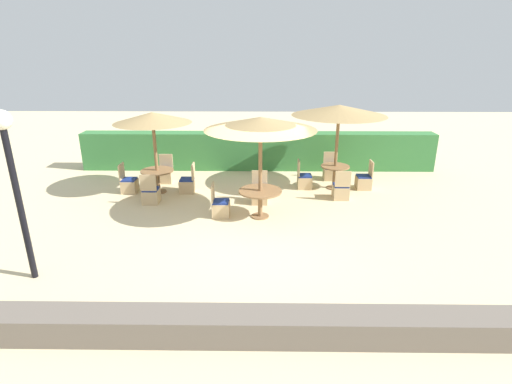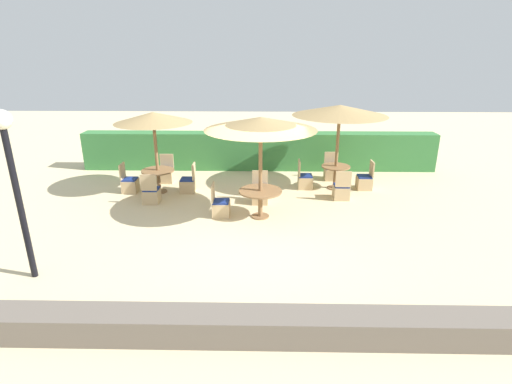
{
  "view_description": "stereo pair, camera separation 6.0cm",
  "coord_description": "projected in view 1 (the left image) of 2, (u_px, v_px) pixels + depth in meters",
  "views": [
    {
      "loc": [
        0.13,
        -8.83,
        4.32
      ],
      "look_at": [
        0.0,
        0.6,
        0.9
      ],
      "focal_mm": 28.0,
      "sensor_mm": 36.0,
      "label": 1
    },
    {
      "loc": [
        0.19,
        -8.83,
        4.32
      ],
      "look_at": [
        0.0,
        0.6,
        0.9
      ],
      "focal_mm": 28.0,
      "sensor_mm": 36.0,
      "label": 2
    }
  ],
  "objects": [
    {
      "name": "ground_plane",
      "position": [
        256.0,
        235.0,
        9.78
      ],
      "size": [
        40.0,
        40.0,
        0.0
      ],
      "primitive_type": "plane",
      "color": "beige"
    },
    {
      "name": "hedge_row",
      "position": [
        258.0,
        151.0,
        14.9
      ],
      "size": [
        13.0,
        0.7,
        1.38
      ],
      "primitive_type": "cube",
      "color": "#387A3D",
      "rests_on": "ground_plane"
    },
    {
      "name": "stone_border",
      "position": [
        252.0,
        326.0,
        6.21
      ],
      "size": [
        10.0,
        0.56,
        0.47
      ],
      "primitive_type": "cube",
      "color": "#6B6056",
      "rests_on": "ground_plane"
    },
    {
      "name": "lamp_post",
      "position": [
        11.0,
        164.0,
        7.19
      ],
      "size": [
        0.36,
        0.36,
        3.32
      ],
      "color": "black",
      "rests_on": "ground_plane"
    },
    {
      "name": "parasol_back_right",
      "position": [
        339.0,
        110.0,
        12.18
      ],
      "size": [
        2.92,
        2.92,
        2.68
      ],
      "color": "olive",
      "rests_on": "ground_plane"
    },
    {
      "name": "round_table_back_right",
      "position": [
        335.0,
        172.0,
        12.85
      ],
      "size": [
        0.91,
        0.91,
        0.75
      ],
      "color": "olive",
      "rests_on": "ground_plane"
    },
    {
      "name": "patio_chair_back_right_west",
      "position": [
        304.0,
        180.0,
        12.96
      ],
      "size": [
        0.46,
        0.46,
        0.93
      ],
      "rotation": [
        0.0,
        0.0,
        -1.57
      ],
      "color": "tan",
      "rests_on": "ground_plane"
    },
    {
      "name": "patio_chair_back_right_east",
      "position": [
        364.0,
        181.0,
        12.89
      ],
      "size": [
        0.46,
        0.46,
        0.93
      ],
      "rotation": [
        0.0,
        0.0,
        1.57
      ],
      "color": "tan",
      "rests_on": "ground_plane"
    },
    {
      "name": "patio_chair_back_right_south",
      "position": [
        341.0,
        191.0,
        12.02
      ],
      "size": [
        0.46,
        0.46,
        0.93
      ],
      "color": "tan",
      "rests_on": "ground_plane"
    },
    {
      "name": "patio_chair_back_right_north",
      "position": [
        330.0,
        172.0,
        13.82
      ],
      "size": [
        0.46,
        0.46,
        0.93
      ],
      "rotation": [
        0.0,
        0.0,
        3.14
      ],
      "color": "tan",
      "rests_on": "ground_plane"
    },
    {
      "name": "parasol_back_left",
      "position": [
        152.0,
        118.0,
        11.88
      ],
      "size": [
        2.33,
        2.33,
        2.52
      ],
      "color": "olive",
      "rests_on": "ground_plane"
    },
    {
      "name": "round_table_back_left",
      "position": [
        158.0,
        175.0,
        12.49
      ],
      "size": [
        1.02,
        1.02,
        0.72
      ],
      "color": "olive",
      "rests_on": "ground_plane"
    },
    {
      "name": "patio_chair_back_left_south",
      "position": [
        151.0,
        195.0,
        11.69
      ],
      "size": [
        0.46,
        0.46,
        0.93
      ],
      "color": "tan",
      "rests_on": "ground_plane"
    },
    {
      "name": "patio_chair_back_left_north",
      "position": [
        166.0,
        175.0,
        13.52
      ],
      "size": [
        0.46,
        0.46,
        0.93
      ],
      "rotation": [
        0.0,
        0.0,
        3.14
      ],
      "color": "tan",
      "rests_on": "ground_plane"
    },
    {
      "name": "patio_chair_back_left_east",
      "position": [
        188.0,
        184.0,
        12.59
      ],
      "size": [
        0.46,
        0.46,
        0.93
      ],
      "rotation": [
        0.0,
        0.0,
        1.57
      ],
      "color": "tan",
      "rests_on": "ground_plane"
    },
    {
      "name": "patio_chair_back_left_west",
      "position": [
        129.0,
        184.0,
        12.57
      ],
      "size": [
        0.46,
        0.46,
        0.93
      ],
      "rotation": [
        0.0,
        0.0,
        -1.57
      ],
      "color": "tan",
      "rests_on": "ground_plane"
    },
    {
      "name": "parasol_center",
      "position": [
        260.0,
        124.0,
        9.97
      ],
      "size": [
        2.86,
        2.86,
        2.7
      ],
      "color": "olive",
      "rests_on": "ground_plane"
    },
    {
      "name": "round_table_center",
      "position": [
        260.0,
        196.0,
        10.62
      ],
      "size": [
        1.15,
        1.15,
        0.76
      ],
      "color": "olive",
      "rests_on": "ground_plane"
    },
    {
      "name": "patio_chair_center_north",
      "position": [
        260.0,
        194.0,
        11.73
      ],
      "size": [
        0.46,
        0.46,
        0.93
      ],
      "rotation": [
        0.0,
        0.0,
        3.14
      ],
      "color": "tan",
      "rests_on": "ground_plane"
    },
    {
      "name": "patio_chair_center_west",
      "position": [
        220.0,
        207.0,
        10.78
      ],
      "size": [
        0.46,
        0.46,
        0.93
      ],
      "rotation": [
        0.0,
        0.0,
        -1.57
      ],
      "color": "tan",
      "rests_on": "ground_plane"
    }
  ]
}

